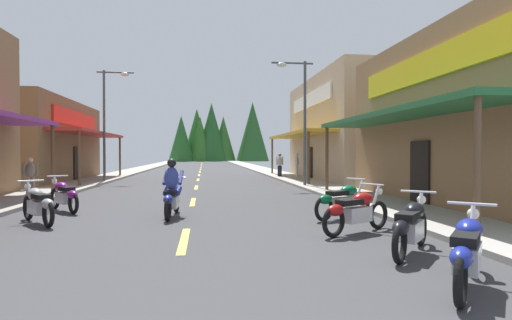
{
  "coord_description": "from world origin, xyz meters",
  "views": [
    {
      "loc": [
        0.39,
        -0.35,
        1.71
      ],
      "look_at": [
        2.99,
        20.01,
        1.36
      ],
      "focal_mm": 28.53,
      "sensor_mm": 36.0,
      "label": 1
    }
  ],
  "objects_px": {
    "motorcycle_parked_right_3": "(343,200)",
    "motorcycle_parked_right_1": "(411,226)",
    "streetlamp_left": "(109,110)",
    "pedestrian_waiting": "(280,164)",
    "motorcycle_parked_right_0": "(467,251)",
    "motorcycle_parked_left_3": "(38,204)",
    "motorcycle_parked_left_4": "(64,195)",
    "motorcycle_parked_right_2": "(356,210)",
    "streetlamp_right": "(299,106)",
    "pedestrian_by_shop": "(297,164)",
    "rider_cruising_lead": "(172,193)",
    "pedestrian_browsing": "(30,174)"
  },
  "relations": [
    {
      "from": "motorcycle_parked_right_1",
      "to": "rider_cruising_lead",
      "type": "distance_m",
      "value": 6.28
    },
    {
      "from": "motorcycle_parked_right_3",
      "to": "motorcycle_parked_left_4",
      "type": "height_order",
      "value": "same"
    },
    {
      "from": "motorcycle_parked_right_1",
      "to": "rider_cruising_lead",
      "type": "relative_size",
      "value": 0.78
    },
    {
      "from": "motorcycle_parked_right_2",
      "to": "motorcycle_parked_left_3",
      "type": "xyz_separation_m",
      "value": [
        -7.18,
        2.05,
        0.0
      ]
    },
    {
      "from": "motorcycle_parked_right_3",
      "to": "pedestrian_waiting",
      "type": "distance_m",
      "value": 17.32
    },
    {
      "from": "pedestrian_waiting",
      "to": "streetlamp_left",
      "type": "bearing_deg",
      "value": 152.35
    },
    {
      "from": "motorcycle_parked_right_1",
      "to": "streetlamp_right",
      "type": "bearing_deg",
      "value": 35.83
    },
    {
      "from": "motorcycle_parked_right_0",
      "to": "rider_cruising_lead",
      "type": "relative_size",
      "value": 0.8
    },
    {
      "from": "streetlamp_right",
      "to": "pedestrian_waiting",
      "type": "height_order",
      "value": "streetlamp_right"
    },
    {
      "from": "motorcycle_parked_right_1",
      "to": "motorcycle_parked_right_3",
      "type": "bearing_deg",
      "value": 39.07
    },
    {
      "from": "motorcycle_parked_right_0",
      "to": "pedestrian_by_shop",
      "type": "height_order",
      "value": "pedestrian_by_shop"
    },
    {
      "from": "pedestrian_by_shop",
      "to": "rider_cruising_lead",
      "type": "bearing_deg",
      "value": -98.61
    },
    {
      "from": "motorcycle_parked_left_3",
      "to": "pedestrian_by_shop",
      "type": "height_order",
      "value": "pedestrian_by_shop"
    },
    {
      "from": "motorcycle_parked_right_1",
      "to": "motorcycle_parked_left_3",
      "type": "bearing_deg",
      "value": 103.35
    },
    {
      "from": "motorcycle_parked_right_2",
      "to": "pedestrian_by_shop",
      "type": "distance_m",
      "value": 16.74
    },
    {
      "from": "motorcycle_parked_right_3",
      "to": "rider_cruising_lead",
      "type": "xyz_separation_m",
      "value": [
        -4.43,
        0.82,
        0.17
      ]
    },
    {
      "from": "streetlamp_right",
      "to": "motorcycle_parked_right_1",
      "type": "xyz_separation_m",
      "value": [
        -1.23,
        -13.38,
        -3.59
      ]
    },
    {
      "from": "motorcycle_parked_right_3",
      "to": "pedestrian_by_shop",
      "type": "height_order",
      "value": "pedestrian_by_shop"
    },
    {
      "from": "motorcycle_parked_left_3",
      "to": "pedestrian_by_shop",
      "type": "bearing_deg",
      "value": -71.35
    },
    {
      "from": "motorcycle_parked_right_2",
      "to": "pedestrian_waiting",
      "type": "relative_size",
      "value": 1.11
    },
    {
      "from": "motorcycle_parked_right_2",
      "to": "rider_cruising_lead",
      "type": "bearing_deg",
      "value": 115.32
    },
    {
      "from": "streetlamp_right",
      "to": "pedestrian_by_shop",
      "type": "distance_m",
      "value": 5.97
    },
    {
      "from": "motorcycle_parked_right_1",
      "to": "pedestrian_waiting",
      "type": "xyz_separation_m",
      "value": [
        1.69,
        20.99,
        0.5
      ]
    },
    {
      "from": "motorcycle_parked_left_4",
      "to": "streetlamp_right",
      "type": "bearing_deg",
      "value": -86.81
    },
    {
      "from": "pedestrian_waiting",
      "to": "motorcycle_parked_left_4",
      "type": "bearing_deg",
      "value": -164.0
    },
    {
      "from": "motorcycle_parked_right_2",
      "to": "motorcycle_parked_left_3",
      "type": "distance_m",
      "value": 7.47
    },
    {
      "from": "pedestrian_by_shop",
      "to": "pedestrian_waiting",
      "type": "height_order",
      "value": "pedestrian_by_shop"
    },
    {
      "from": "motorcycle_parked_right_1",
      "to": "motorcycle_parked_left_3",
      "type": "distance_m",
      "value": 8.39
    },
    {
      "from": "motorcycle_parked_right_0",
      "to": "motorcycle_parked_right_2",
      "type": "height_order",
      "value": "same"
    },
    {
      "from": "motorcycle_parked_right_3",
      "to": "motorcycle_parked_right_1",
      "type": "bearing_deg",
      "value": -122.51
    },
    {
      "from": "streetlamp_left",
      "to": "pedestrian_waiting",
      "type": "xyz_separation_m",
      "value": [
        10.62,
        2.8,
        -3.23
      ]
    },
    {
      "from": "motorcycle_parked_right_0",
      "to": "pedestrian_waiting",
      "type": "relative_size",
      "value": 1.01
    },
    {
      "from": "motorcycle_parked_right_0",
      "to": "pedestrian_browsing",
      "type": "xyz_separation_m",
      "value": [
        -9.98,
        12.08,
        0.4
      ]
    },
    {
      "from": "motorcycle_parked_right_2",
      "to": "streetlamp_right",
      "type": "bearing_deg",
      "value": 51.91
    },
    {
      "from": "motorcycle_parked_right_0",
      "to": "rider_cruising_lead",
      "type": "xyz_separation_m",
      "value": [
        -4.11,
        6.32,
        0.17
      ]
    },
    {
      "from": "motorcycle_parked_left_3",
      "to": "motorcycle_parked_right_0",
      "type": "bearing_deg",
      "value": -165.46
    },
    {
      "from": "motorcycle_parked_right_3",
      "to": "streetlamp_right",
      "type": "bearing_deg",
      "value": 53.01
    },
    {
      "from": "motorcycle_parked_left_3",
      "to": "pedestrian_waiting",
      "type": "relative_size",
      "value": 1.04
    },
    {
      "from": "streetlamp_right",
      "to": "motorcycle_parked_right_2",
      "type": "relative_size",
      "value": 3.32
    },
    {
      "from": "rider_cruising_lead",
      "to": "motorcycle_parked_left_4",
      "type": "bearing_deg",
      "value": 70.21
    },
    {
      "from": "motorcycle_parked_right_1",
      "to": "pedestrian_by_shop",
      "type": "distance_m",
      "value": 18.53
    },
    {
      "from": "motorcycle_parked_right_2",
      "to": "motorcycle_parked_right_3",
      "type": "bearing_deg",
      "value": 48.05
    },
    {
      "from": "pedestrian_waiting",
      "to": "motorcycle_parked_right_1",
      "type": "bearing_deg",
      "value": -137.04
    },
    {
      "from": "streetlamp_right",
      "to": "pedestrian_browsing",
      "type": "height_order",
      "value": "streetlamp_right"
    },
    {
      "from": "motorcycle_parked_left_3",
      "to": "motorcycle_parked_right_2",
      "type": "bearing_deg",
      "value": -143.42
    },
    {
      "from": "motorcycle_parked_right_3",
      "to": "pedestrian_browsing",
      "type": "distance_m",
      "value": 12.22
    },
    {
      "from": "motorcycle_parked_left_3",
      "to": "rider_cruising_lead",
      "type": "bearing_deg",
      "value": -115.32
    },
    {
      "from": "pedestrian_waiting",
      "to": "motorcycle_parked_right_0",
      "type": "bearing_deg",
      "value": -137.16
    },
    {
      "from": "motorcycle_parked_right_3",
      "to": "pedestrian_browsing",
      "type": "height_order",
      "value": "pedestrian_browsing"
    },
    {
      "from": "motorcycle_parked_right_2",
      "to": "motorcycle_parked_left_4",
      "type": "bearing_deg",
      "value": 119.4
    }
  ]
}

